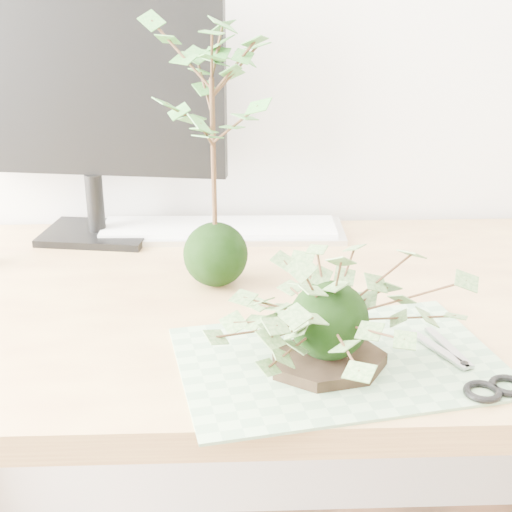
% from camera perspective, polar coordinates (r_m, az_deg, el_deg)
% --- Properties ---
extents(desk, '(1.60, 0.70, 0.74)m').
position_cam_1_polar(desk, '(1.13, 1.17, -7.17)').
color(desk, tan).
rests_on(desk, ground_plane).
extents(cutting_mat, '(0.44, 0.34, 0.00)m').
position_cam_1_polar(cutting_mat, '(0.92, 6.65, -8.33)').
color(cutting_mat, '#678E68').
rests_on(cutting_mat, desk).
extents(stone_dish, '(0.18, 0.18, 0.01)m').
position_cam_1_polar(stone_dish, '(0.90, 5.73, -8.35)').
color(stone_dish, black).
rests_on(stone_dish, cutting_mat).
extents(ivy_kokedama, '(0.32, 0.32, 0.19)m').
position_cam_1_polar(ivy_kokedama, '(0.85, 5.98, -2.39)').
color(ivy_kokedama, black).
rests_on(ivy_kokedama, stone_dish).
extents(maple_kokedama, '(0.26, 0.26, 0.42)m').
position_cam_1_polar(maple_kokedama, '(1.05, -3.54, 12.71)').
color(maple_kokedama, black).
rests_on(maple_kokedama, desk).
extents(keyboard, '(0.47, 0.15, 0.02)m').
position_cam_1_polar(keyboard, '(1.35, -2.97, 2.11)').
color(keyboard, silver).
rests_on(keyboard, desk).
extents(monitor, '(0.49, 0.17, 0.43)m').
position_cam_1_polar(monitor, '(1.31, -13.34, 11.88)').
color(monitor, black).
rests_on(monitor, desk).
extents(scissors, '(0.09, 0.19, 0.01)m').
position_cam_1_polar(scissors, '(0.90, 17.20, -9.43)').
color(scissors, gray).
rests_on(scissors, cutting_mat).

